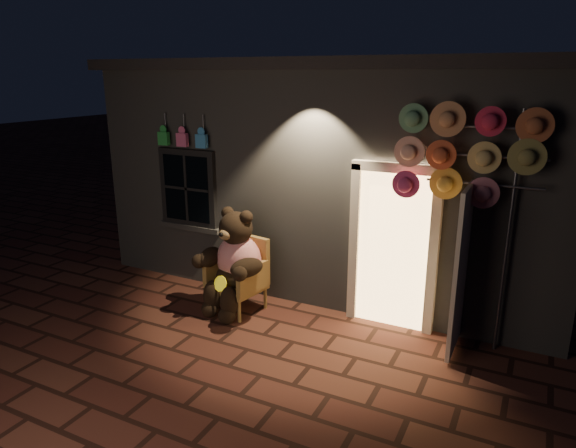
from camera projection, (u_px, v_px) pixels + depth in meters
The scene contains 5 objects.
ground at pixel (247, 350), 6.28m from camera, with size 60.00×60.00×0.00m, color #502A1E.
shop_building at pixel (360, 161), 9.21m from camera, with size 7.30×5.95×3.51m.
wicker_armchair at pixel (241, 274), 7.28m from camera, with size 0.82×0.77×1.04m.
teddy_bear at pixel (234, 263), 7.11m from camera, with size 1.07×0.92×1.50m.
hat_rack at pixel (461, 155), 5.80m from camera, with size 1.70×0.22×2.91m.
Camera 1 is at (2.96, -4.77, 3.25)m, focal length 32.00 mm.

